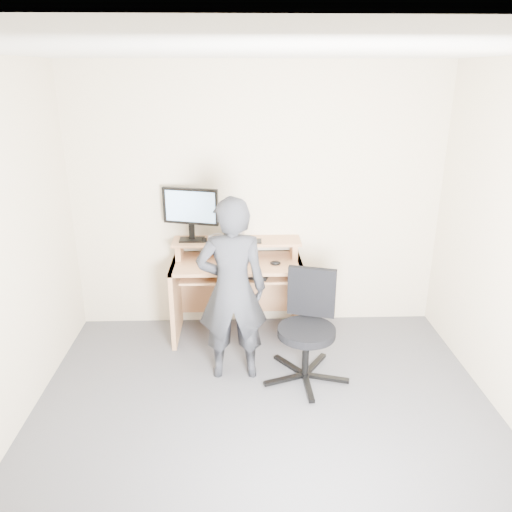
{
  "coord_description": "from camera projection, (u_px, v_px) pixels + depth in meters",
  "views": [
    {
      "loc": [
        -0.17,
        -2.84,
        2.39
      ],
      "look_at": [
        -0.04,
        1.05,
        0.95
      ],
      "focal_mm": 35.0,
      "sensor_mm": 36.0,
      "label": 1
    }
  ],
  "objects": [
    {
      "name": "keyboard",
      "position": [
        244.0,
        274.0,
        4.54
      ],
      "size": [
        0.49,
        0.31,
        0.03
      ],
      "primitive_type": "cube",
      "rotation": [
        0.0,
        0.0,
        -0.3
      ],
      "color": "black",
      "rests_on": "desk"
    },
    {
      "name": "person",
      "position": [
        232.0,
        290.0,
        3.95
      ],
      "size": [
        0.57,
        0.39,
        1.53
      ],
      "primitive_type": "imported",
      "rotation": [
        0.0,
        0.0,
        3.18
      ],
      "color": "black",
      "rests_on": "ground"
    },
    {
      "name": "ground",
      "position": [
        266.0,
        434.0,
        3.5
      ],
      "size": [
        3.5,
        3.5,
        0.0
      ],
      "primitive_type": "plane",
      "color": "#5B5A60",
      "rests_on": "ground"
    },
    {
      "name": "travel_mug",
      "position": [
        240.0,
        231.0,
        4.64
      ],
      "size": [
        0.09,
        0.09,
        0.19
      ],
      "primitive_type": "cylinder",
      "rotation": [
        0.0,
        0.0,
        -0.06
      ],
      "color": "silver",
      "rests_on": "desk"
    },
    {
      "name": "ceiling",
      "position": [
        270.0,
        50.0,
        2.63
      ],
      "size": [
        3.5,
        3.5,
        0.02
      ],
      "primitive_type": "cube",
      "color": "white",
      "rests_on": "back_wall"
    },
    {
      "name": "mouse",
      "position": [
        275.0,
        263.0,
        4.5
      ],
      "size": [
        0.1,
        0.06,
        0.04
      ],
      "primitive_type": "ellipsoid",
      "rotation": [
        0.0,
        0.0,
        0.01
      ],
      "color": "black",
      "rests_on": "desk"
    },
    {
      "name": "monitor",
      "position": [
        191.0,
        210.0,
        4.55
      ],
      "size": [
        0.52,
        0.18,
        0.5
      ],
      "rotation": [
        0.0,
        0.0,
        -0.27
      ],
      "color": "black",
      "rests_on": "desk"
    },
    {
      "name": "charger",
      "position": [
        204.0,
        240.0,
        4.61
      ],
      "size": [
        0.05,
        0.04,
        0.03
      ],
      "primitive_type": "cube",
      "rotation": [
        0.0,
        0.0,
        0.06
      ],
      "color": "black",
      "rests_on": "desk"
    },
    {
      "name": "desk",
      "position": [
        237.0,
        278.0,
        4.74
      ],
      "size": [
        1.2,
        0.6,
        0.91
      ],
      "color": "tan",
      "rests_on": "ground"
    },
    {
      "name": "office_chair",
      "position": [
        308.0,
        323.0,
        4.03
      ],
      "size": [
        0.71,
        0.68,
        0.89
      ],
      "rotation": [
        0.0,
        0.0,
        -0.29
      ],
      "color": "black",
      "rests_on": "ground"
    },
    {
      "name": "smartphone",
      "position": [
        258.0,
        241.0,
        4.63
      ],
      "size": [
        0.07,
        0.13,
        0.01
      ],
      "primitive_type": "cube",
      "rotation": [
        0.0,
        0.0,
        -0.03
      ],
      "color": "black",
      "rests_on": "desk"
    },
    {
      "name": "headphones",
      "position": [
        217.0,
        238.0,
        4.71
      ],
      "size": [
        0.19,
        0.19,
        0.06
      ],
      "primitive_type": "torus",
      "rotation": [
        0.26,
        0.0,
        -0.28
      ],
      "color": "silver",
      "rests_on": "desk"
    },
    {
      "name": "external_drive",
      "position": [
        229.0,
        230.0,
        4.64
      ],
      "size": [
        0.09,
        0.14,
        0.2
      ],
      "primitive_type": "cube",
      "rotation": [
        0.0,
        0.0,
        0.16
      ],
      "color": "black",
      "rests_on": "desk"
    },
    {
      "name": "back_wall",
      "position": [
        257.0,
        201.0,
        4.71
      ],
      "size": [
        3.5,
        0.02,
        2.5
      ],
      "primitive_type": "cube",
      "color": "beige",
      "rests_on": "ground"
    }
  ]
}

